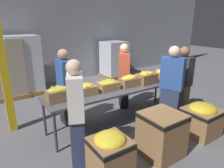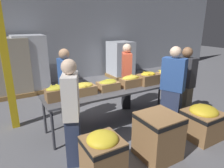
{
  "view_description": "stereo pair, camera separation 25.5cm",
  "coord_description": "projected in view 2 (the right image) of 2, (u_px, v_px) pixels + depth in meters",
  "views": [
    {
      "loc": [
        -2.4,
        -3.33,
        2.18
      ],
      "look_at": [
        -0.2,
        -0.06,
        0.95
      ],
      "focal_mm": 32.0,
      "sensor_mm": 36.0,
      "label": 1
    },
    {
      "loc": [
        -2.18,
        -3.47,
        2.18
      ],
      "look_at": [
        -0.2,
        -0.06,
        0.95
      ],
      "focal_mm": 32.0,
      "sensor_mm": 36.0,
      "label": 2
    }
  ],
  "objects": [
    {
      "name": "banana_box_0",
      "position": [
        57.0,
        93.0,
        3.65
      ],
      "size": [
        0.43,
        0.28,
        0.28
      ],
      "color": "olive",
      "rests_on": "sorting_table"
    },
    {
      "name": "banana_box_1",
      "position": [
        84.0,
        89.0,
        3.93
      ],
      "size": [
        0.45,
        0.3,
        0.24
      ],
      "color": "#A37A4C",
      "rests_on": "sorting_table"
    },
    {
      "name": "pallet_stack_1",
      "position": [
        12.0,
        67.0,
        6.05
      ],
      "size": [
        1.06,
        1.06,
        1.74
      ],
      "color": "olive",
      "rests_on": "ground_plane"
    },
    {
      "name": "sorting_table",
      "position": [
        118.0,
        90.0,
        4.33
      ],
      "size": [
        3.18,
        0.77,
        0.8
      ],
      "color": "#4C4C51",
      "rests_on": "ground_plane"
    },
    {
      "name": "support_pillar",
      "position": [
        1.0,
        32.0,
        3.76
      ],
      "size": [
        0.15,
        0.15,
        4.0
      ],
      "color": "gold",
      "rests_on": "ground_plane"
    },
    {
      "name": "pallet_stack_2",
      "position": [
        121.0,
        60.0,
        8.05
      ],
      "size": [
        0.95,
        0.95,
        1.44
      ],
      "color": "olive",
      "rests_on": "ground_plane"
    },
    {
      "name": "pallet_stack_0",
      "position": [
        31.0,
        64.0,
        6.33
      ],
      "size": [
        1.03,
        1.03,
        1.8
      ],
      "color": "olive",
      "rests_on": "ground_plane"
    },
    {
      "name": "banana_box_2",
      "position": [
        108.0,
        85.0,
        4.2
      ],
      "size": [
        0.44,
        0.31,
        0.23
      ],
      "color": "#A37A4C",
      "rests_on": "sorting_table"
    },
    {
      "name": "donation_bin_1",
      "position": [
        158.0,
        135.0,
        3.27
      ],
      "size": [
        0.62,
        0.62,
        0.76
      ],
      "color": "olive",
      "rests_on": "ground_plane"
    },
    {
      "name": "volunteer_2",
      "position": [
        66.0,
        87.0,
        4.33
      ],
      "size": [
        0.22,
        0.44,
        1.66
      ],
      "rotation": [
        0.0,
        0.0,
        -1.57
      ],
      "color": "black",
      "rests_on": "ground_plane"
    },
    {
      "name": "donation_bin_2",
      "position": [
        202.0,
        121.0,
        3.84
      ],
      "size": [
        0.62,
        0.62,
        0.67
      ],
      "color": "olive",
      "rests_on": "ground_plane"
    },
    {
      "name": "banana_box_4",
      "position": [
        148.0,
        78.0,
        4.57
      ],
      "size": [
        0.45,
        0.33,
        0.29
      ],
      "color": "olive",
      "rests_on": "sorting_table"
    },
    {
      "name": "volunteer_4",
      "position": [
        126.0,
        77.0,
        5.12
      ],
      "size": [
        0.41,
        0.5,
        1.67
      ],
      "rotation": [
        0.0,
        0.0,
        -2.08
      ],
      "color": "black",
      "rests_on": "ground_plane"
    },
    {
      "name": "banana_box_5",
      "position": [
        166.0,
        75.0,
        4.89
      ],
      "size": [
        0.43,
        0.35,
        0.27
      ],
      "color": "#A37A4C",
      "rests_on": "sorting_table"
    },
    {
      "name": "donation_bin_0",
      "position": [
        103.0,
        155.0,
        2.78
      ],
      "size": [
        0.52,
        0.52,
        0.74
      ],
      "color": "olive",
      "rests_on": "ground_plane"
    },
    {
      "name": "wall_back",
      "position": [
        61.0,
        27.0,
        7.21
      ],
      "size": [
        16.0,
        0.08,
        4.0
      ],
      "color": "#9399A3",
      "rests_on": "ground_plane"
    },
    {
      "name": "banana_box_3",
      "position": [
        131.0,
        81.0,
        4.4
      ],
      "size": [
        0.46,
        0.27,
        0.26
      ],
      "color": "olive",
      "rests_on": "sorting_table"
    },
    {
      "name": "volunteer_0",
      "position": [
        184.0,
        84.0,
        4.52
      ],
      "size": [
        0.24,
        0.45,
        1.66
      ],
      "rotation": [
        0.0,
        0.0,
        1.61
      ],
      "color": "#6B604C",
      "rests_on": "ground_plane"
    },
    {
      "name": "volunteer_1",
      "position": [
        72.0,
        114.0,
        3.05
      ],
      "size": [
        0.39,
        0.5,
        1.68
      ],
      "rotation": [
        0.0,
        0.0,
        1.16
      ],
      "color": "#2D3856",
      "rests_on": "ground_plane"
    },
    {
      "name": "ground_plane",
      "position": [
        118.0,
        121.0,
        4.56
      ],
      "size": [
        30.0,
        30.0,
        0.0
      ],
      "primitive_type": "plane",
      "color": "slate"
    },
    {
      "name": "volunteer_3",
      "position": [
        172.0,
        88.0,
        4.15
      ],
      "size": [
        0.4,
        0.52,
        1.72
      ],
      "rotation": [
        0.0,
        0.0,
        2.01
      ],
      "color": "#2D3856",
      "rests_on": "ground_plane"
    }
  ]
}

